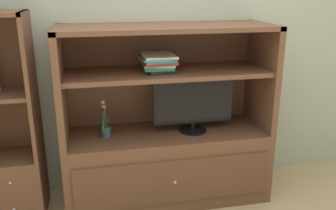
{
  "coord_description": "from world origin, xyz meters",
  "views": [
    {
      "loc": [
        -0.58,
        -2.41,
        1.78
      ],
      "look_at": [
        0.0,
        0.35,
        0.86
      ],
      "focal_mm": 39.25,
      "sensor_mm": 36.0,
      "label": 1
    }
  ],
  "objects_px": {
    "media_console": "(167,146)",
    "bookshelf_tall": "(13,151)",
    "tv_monitor": "(193,103)",
    "potted_plant": "(106,128)",
    "magazine_stack": "(158,62)"
  },
  "relations": [
    {
      "from": "potted_plant",
      "to": "magazine_stack",
      "type": "height_order",
      "value": "magazine_stack"
    },
    {
      "from": "media_console",
      "to": "bookshelf_tall",
      "type": "distance_m",
      "value": 1.24
    },
    {
      "from": "bookshelf_tall",
      "to": "magazine_stack",
      "type": "bearing_deg",
      "value": -0.41
    },
    {
      "from": "media_console",
      "to": "tv_monitor",
      "type": "relative_size",
      "value": 2.56
    },
    {
      "from": "media_console",
      "to": "tv_monitor",
      "type": "height_order",
      "value": "media_console"
    },
    {
      "from": "tv_monitor",
      "to": "potted_plant",
      "type": "height_order",
      "value": "tv_monitor"
    },
    {
      "from": "media_console",
      "to": "potted_plant",
      "type": "xyz_separation_m",
      "value": [
        -0.5,
        -0.02,
        0.21
      ]
    },
    {
      "from": "media_console",
      "to": "bookshelf_tall",
      "type": "height_order",
      "value": "bookshelf_tall"
    },
    {
      "from": "magazine_stack",
      "to": "potted_plant",
      "type": "bearing_deg",
      "value": -177.68
    },
    {
      "from": "tv_monitor",
      "to": "magazine_stack",
      "type": "relative_size",
      "value": 1.87
    },
    {
      "from": "media_console",
      "to": "potted_plant",
      "type": "bearing_deg",
      "value": -177.58
    },
    {
      "from": "potted_plant",
      "to": "magazine_stack",
      "type": "xyz_separation_m",
      "value": [
        0.44,
        0.02,
        0.52
      ]
    },
    {
      "from": "potted_plant",
      "to": "magazine_stack",
      "type": "distance_m",
      "value": 0.68
    },
    {
      "from": "media_console",
      "to": "tv_monitor",
      "type": "bearing_deg",
      "value": -10.53
    },
    {
      "from": "magazine_stack",
      "to": "bookshelf_tall",
      "type": "distance_m",
      "value": 1.34
    }
  ]
}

